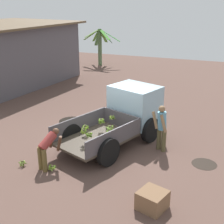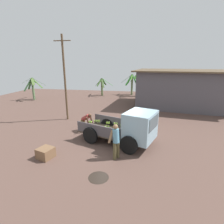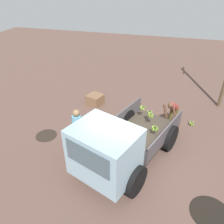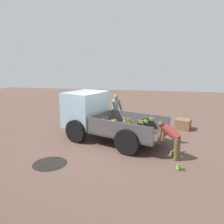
{
  "view_description": "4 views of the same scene",
  "coord_description": "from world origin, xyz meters",
  "px_view_note": "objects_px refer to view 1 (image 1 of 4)",
  "views": [
    {
      "loc": [
        -9.75,
        -4.06,
        5.13
      ],
      "look_at": [
        -0.15,
        -0.27,
        1.32
      ],
      "focal_mm": 50.0,
      "sensor_mm": 36.0,
      "label": 1
    },
    {
      "loc": [
        1.28,
        -9.3,
        4.37
      ],
      "look_at": [
        -0.45,
        0.31,
        1.59
      ],
      "focal_mm": 28.0,
      "sensor_mm": 36.0,
      "label": 2
    },
    {
      "loc": [
        5.47,
        0.73,
        5.31
      ],
      "look_at": [
        -0.89,
        -1.08,
        1.15
      ],
      "focal_mm": 35.0,
      "sensor_mm": 36.0,
      "label": 3
    },
    {
      "loc": [
        -1.82,
        8.23,
        3.14
      ],
      "look_at": [
        -0.15,
        0.24,
        1.33
      ],
      "focal_mm": 35.0,
      "sensor_mm": 36.0,
      "label": 4
    }
  ],
  "objects_px": {
    "person_worker_loading": "(48,146)",
    "wooden_crate_0": "(152,200)",
    "banana_bunch_on_ground_0": "(22,163)",
    "banana_bunch_on_ground_1": "(52,167)",
    "person_foreground_visitor": "(161,126)",
    "cargo_truck": "(127,112)"
  },
  "relations": [
    {
      "from": "person_foreground_visitor",
      "to": "banana_bunch_on_ground_0",
      "type": "bearing_deg",
      "value": -23.63
    },
    {
      "from": "cargo_truck",
      "to": "wooden_crate_0",
      "type": "relative_size",
      "value": 6.78
    },
    {
      "from": "person_worker_loading",
      "to": "banana_bunch_on_ground_1",
      "type": "bearing_deg",
      "value": -104.34
    },
    {
      "from": "cargo_truck",
      "to": "banana_bunch_on_ground_0",
      "type": "bearing_deg",
      "value": 164.58
    },
    {
      "from": "person_worker_loading",
      "to": "wooden_crate_0",
      "type": "distance_m",
      "value": 3.72
    },
    {
      "from": "banana_bunch_on_ground_0",
      "to": "banana_bunch_on_ground_1",
      "type": "distance_m",
      "value": 1.04
    },
    {
      "from": "banana_bunch_on_ground_0",
      "to": "banana_bunch_on_ground_1",
      "type": "relative_size",
      "value": 0.88
    },
    {
      "from": "cargo_truck",
      "to": "person_worker_loading",
      "type": "xyz_separation_m",
      "value": [
        -3.12,
        1.56,
        -0.28
      ]
    },
    {
      "from": "person_worker_loading",
      "to": "banana_bunch_on_ground_0",
      "type": "xyz_separation_m",
      "value": [
        -0.24,
        0.85,
        -0.64
      ]
    },
    {
      "from": "banana_bunch_on_ground_1",
      "to": "wooden_crate_0",
      "type": "relative_size",
      "value": 0.37
    },
    {
      "from": "wooden_crate_0",
      "to": "banana_bunch_on_ground_1",
      "type": "bearing_deg",
      "value": 78.83
    },
    {
      "from": "person_foreground_visitor",
      "to": "banana_bunch_on_ground_1",
      "type": "xyz_separation_m",
      "value": [
        -2.6,
        2.85,
        -0.83
      ]
    },
    {
      "from": "banana_bunch_on_ground_0",
      "to": "banana_bunch_on_ground_1",
      "type": "height_order",
      "value": "banana_bunch_on_ground_0"
    },
    {
      "from": "cargo_truck",
      "to": "banana_bunch_on_ground_1",
      "type": "relative_size",
      "value": 18.1
    },
    {
      "from": "person_worker_loading",
      "to": "banana_bunch_on_ground_0",
      "type": "bearing_deg",
      "value": 125.21
    },
    {
      "from": "person_foreground_visitor",
      "to": "banana_bunch_on_ground_1",
      "type": "height_order",
      "value": "person_foreground_visitor"
    },
    {
      "from": "person_worker_loading",
      "to": "banana_bunch_on_ground_0",
      "type": "relative_size",
      "value": 5.66
    },
    {
      "from": "wooden_crate_0",
      "to": "cargo_truck",
      "type": "bearing_deg",
      "value": 27.42
    },
    {
      "from": "cargo_truck",
      "to": "person_worker_loading",
      "type": "bearing_deg",
      "value": 173.62
    },
    {
      "from": "banana_bunch_on_ground_0",
      "to": "banana_bunch_on_ground_1",
      "type": "xyz_separation_m",
      "value": [
        0.11,
        -1.03,
        -0.0
      ]
    },
    {
      "from": "banana_bunch_on_ground_1",
      "to": "banana_bunch_on_ground_0",
      "type": "bearing_deg",
      "value": 96.18
    },
    {
      "from": "banana_bunch_on_ground_1",
      "to": "wooden_crate_0",
      "type": "distance_m",
      "value": 3.48
    }
  ]
}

